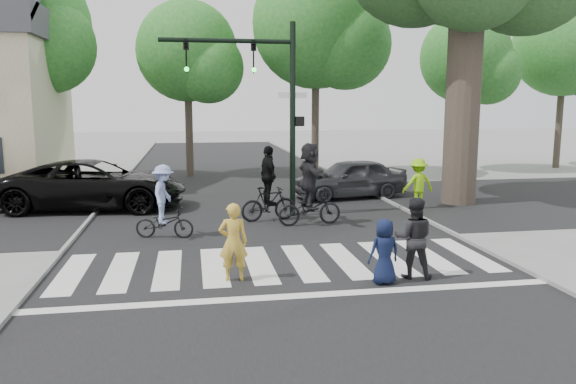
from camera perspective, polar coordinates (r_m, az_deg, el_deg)
name	(u,v)px	position (r m, az deg, el deg)	size (l,w,h in m)	color
ground	(289,277)	(11.79, 0.10, -8.61)	(120.00, 120.00, 0.00)	gray
road_stem	(260,225)	(16.57, -2.89, -3.39)	(10.00, 70.00, 0.01)	black
road_cross	(249,207)	(19.49, -3.96, -1.51)	(70.00, 10.00, 0.01)	black
curb_left	(80,230)	(16.74, -20.36, -3.67)	(0.10, 70.00, 0.10)	gray
curb_right	(422,218)	(17.87, 13.42, -2.57)	(0.10, 70.00, 0.10)	gray
crosswalk	(284,267)	(12.41, -0.44, -7.66)	(10.00, 3.85, 0.01)	silver
traffic_signal	(265,92)	(17.41, -2.31, 10.13)	(4.45, 0.29, 6.00)	black
bg_tree_1	(29,30)	(27.56, -24.84, 14.68)	(6.09, 5.80, 9.80)	brown
bg_tree_2	(192,56)	(27.76, -9.70, 13.51)	(5.04, 4.80, 8.40)	brown
bg_tree_3	(323,29)	(27.27, 3.62, 16.16)	(6.30, 6.00, 10.20)	brown
bg_tree_4	(471,62)	(30.72, 18.10, 12.49)	(4.83, 4.60, 8.15)	brown
bg_tree_5	(572,50)	(34.44, 26.86, 12.77)	(5.67, 5.40, 9.30)	brown
pedestrian_woman	(233,242)	(11.39, -5.58, -5.08)	(0.59, 0.38, 1.61)	gold
pedestrian_child	(384,252)	(11.34, 9.75, -5.99)	(0.64, 0.42, 1.32)	#0F1735
pedestrian_adult	(414,238)	(11.80, 12.64, -4.57)	(0.82, 0.64, 1.68)	black
cyclist_left	(164,207)	(15.22, -12.49, -1.46)	(1.63, 1.11, 1.97)	black
cyclist_mid	(269,190)	(17.05, -1.99, 0.18)	(1.82, 1.14, 2.30)	black
cyclist_right	(310,189)	(16.43, 2.22, 0.34)	(1.98, 1.84, 2.43)	black
car_suv	(95,185)	(20.04, -19.04, 0.72)	(2.78, 6.04, 1.68)	black
car_grey	(350,178)	(21.35, 6.27, 1.40)	(1.76, 4.36, 1.49)	#37373D
bystander_hivis	(418,184)	(19.56, 13.07, 0.84)	(1.10, 0.63, 1.71)	#83D30E
bystander_dark	(309,176)	(20.28, 2.11, 1.65)	(0.70, 0.46, 1.92)	black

